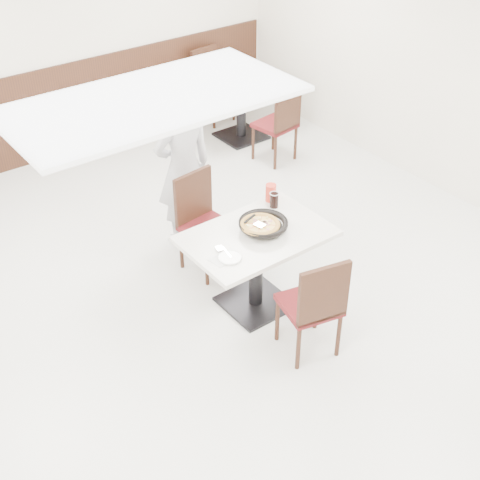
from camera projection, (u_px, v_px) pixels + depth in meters
floor at (234, 297)px, 5.99m from camera, size 7.00×7.00×0.00m
wall_back at (48, 40)px, 7.48m from camera, size 6.00×0.04×2.80m
wall_right at (475, 73)px, 6.66m from camera, size 0.04×7.00×2.80m
wainscot_back at (61, 111)px, 7.95m from camera, size 5.90×0.03×1.10m
fluo_panel_a at (153, 100)px, 2.68m from camera, size 1.20×0.60×0.02m
main_table at (256, 270)px, 5.70m from camera, size 1.21×0.82×0.75m
chair_near at (309, 302)px, 5.20m from camera, size 0.50×0.50×0.95m
chair_far at (208, 226)px, 6.08m from camera, size 0.47×0.47×0.95m
trivet at (258, 231)px, 5.48m from camera, size 0.13×0.13×0.04m
pizza_pan at (263, 226)px, 5.50m from camera, size 0.32×0.32×0.01m
pizza at (260, 226)px, 5.47m from camera, size 0.29×0.29×0.02m
pizza_server at (260, 225)px, 5.43m from camera, size 0.08×0.10×0.00m
napkin at (221, 260)px, 5.19m from camera, size 0.17×0.17×0.00m
side_plate at (230, 258)px, 5.20m from camera, size 0.19×0.19×0.01m
fork at (227, 252)px, 5.25m from camera, size 0.04×0.16×0.00m
cola_glass at (274, 200)px, 5.79m from camera, size 0.08×0.08×0.13m
red_cup at (271, 193)px, 5.87m from camera, size 0.10×0.10×0.16m
diner_person at (183, 168)px, 6.28m from camera, size 0.62×0.43×1.61m
bg_table_right at (241, 110)px, 8.41m from camera, size 1.20×0.80×0.75m
bg_chair_right_near at (275, 123)px, 7.86m from camera, size 0.48×0.48×0.95m
bg_chair_right_far at (214, 86)px, 8.77m from camera, size 0.47×0.47×0.95m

